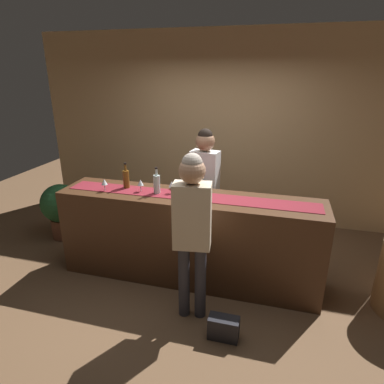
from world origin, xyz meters
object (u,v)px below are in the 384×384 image
at_px(wine_bottle_clear, 157,184).
at_px(wine_glass_mid_counter, 104,182).
at_px(bartender, 205,180).
at_px(customer_sipping, 192,222).
at_px(wine_bottle_amber, 126,179).
at_px(potted_plant_tall, 61,207).
at_px(wine_glass_near_customer, 172,185).
at_px(handbag, 224,328).
at_px(wine_glass_far_end, 141,183).

distance_m(wine_bottle_clear, wine_glass_mid_counter, 0.60).
distance_m(wine_glass_mid_counter, bartender, 1.22).
distance_m(wine_glass_mid_counter, customer_sipping, 1.28).
distance_m(wine_bottle_amber, potted_plant_tall, 1.51).
xyz_separation_m(bartender, potted_plant_tall, (-2.10, -0.09, -0.57)).
xyz_separation_m(wine_glass_near_customer, handbag, (0.77, -0.87, -1.02)).
distance_m(wine_glass_near_customer, wine_glass_far_end, 0.36).
bearing_deg(handbag, bartender, 110.19).
relative_size(wine_glass_far_end, handbag, 0.51).
distance_m(wine_bottle_clear, wine_glass_near_customer, 0.16).
bearing_deg(customer_sipping, wine_glass_near_customer, 114.12).
xyz_separation_m(bartender, handbag, (0.53, -1.43, -0.92)).
xyz_separation_m(wine_bottle_clear, handbag, (0.93, -0.83, -1.03)).
height_order(wine_glass_mid_counter, bartender, bartender).
bearing_deg(wine_glass_near_customer, bartender, 66.31).
bearing_deg(handbag, potted_plant_tall, 153.01).
distance_m(customer_sipping, handbag, 1.01).
bearing_deg(handbag, wine_bottle_amber, 145.76).
distance_m(wine_glass_mid_counter, potted_plant_tall, 1.41).
bearing_deg(customer_sipping, potted_plant_tall, 145.56).
relative_size(bartender, customer_sipping, 1.00).
height_order(wine_glass_far_end, bartender, bartender).
height_order(wine_glass_mid_counter, wine_glass_far_end, same).
xyz_separation_m(wine_glass_near_customer, customer_sipping, (0.41, -0.65, -0.11)).
relative_size(wine_glass_near_customer, bartender, 0.09).
bearing_deg(customer_sipping, bartender, 89.55).
bearing_deg(potted_plant_tall, wine_glass_mid_counter, -28.25).
bearing_deg(wine_glass_near_customer, wine_bottle_amber, 176.24).
relative_size(wine_bottle_clear, wine_glass_near_customer, 2.10).
bearing_deg(wine_bottle_clear, handbag, -41.85).
bearing_deg(wine_glass_far_end, potted_plant_tall, 161.47).
relative_size(wine_glass_mid_counter, potted_plant_tall, 0.18).
xyz_separation_m(wine_bottle_amber, customer_sipping, (0.98, -0.68, -0.11)).
bearing_deg(wine_glass_mid_counter, wine_glass_near_customer, 9.48).
bearing_deg(wine_glass_mid_counter, bartender, 34.34).
relative_size(wine_bottle_amber, wine_glass_mid_counter, 2.10).
distance_m(wine_glass_near_customer, bartender, 0.62).
xyz_separation_m(wine_glass_mid_counter, handbag, (1.53, -0.75, -1.02)).
height_order(wine_glass_far_end, customer_sipping, customer_sipping).
distance_m(wine_glass_mid_counter, wine_glass_far_end, 0.41).
height_order(wine_glass_mid_counter, potted_plant_tall, wine_glass_mid_counter).
xyz_separation_m(potted_plant_tall, handbag, (2.62, -1.34, -0.35)).
distance_m(wine_bottle_amber, customer_sipping, 1.20).
relative_size(wine_glass_near_customer, wine_glass_mid_counter, 1.00).
height_order(wine_glass_near_customer, customer_sipping, customer_sipping).
distance_m(wine_bottle_amber, bartender, 0.97).
bearing_deg(wine_bottle_clear, bartender, 55.89).
bearing_deg(handbag, wine_bottle_clear, 138.15).
bearing_deg(wine_bottle_amber, handbag, -34.24).
relative_size(wine_glass_near_customer, wine_glass_far_end, 1.00).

